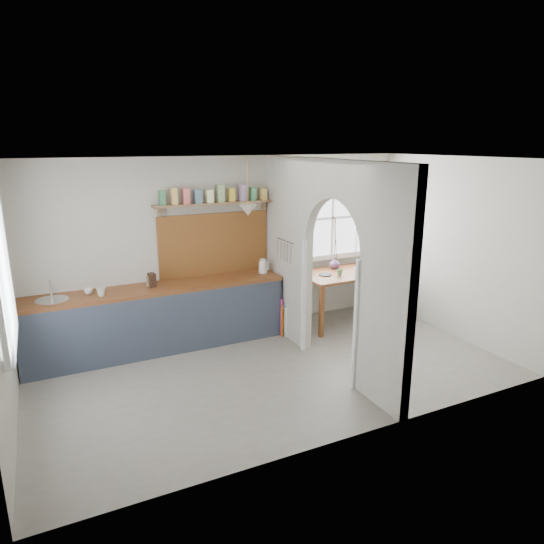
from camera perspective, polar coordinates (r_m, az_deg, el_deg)
name	(u,v)px	position (r m, az deg, el deg)	size (l,w,h in m)	color
floor	(275,370)	(6.23, 0.33, -11.51)	(5.80, 3.20, 0.01)	gray
ceiling	(275,159)	(5.58, 0.38, 13.13)	(5.80, 3.20, 0.01)	beige
walls	(275,271)	(5.77, 0.35, 0.11)	(5.81, 3.21, 2.60)	beige
partition	(323,252)	(6.11, 6.01, 2.35)	(0.12, 3.20, 2.60)	beige
nook_window	(332,218)	(7.91, 7.11, 6.32)	(1.76, 0.10, 1.30)	white
counter	(159,317)	(6.87, -13.18, -5.18)	(3.50, 0.60, 0.90)	brown
sink	(52,301)	(6.58, -24.44, -3.11)	(0.40, 0.40, 0.02)	silver
backsplash	(214,244)	(7.10, -6.78, 3.27)	(1.65, 0.03, 0.90)	brown
shelf	(215,199)	(6.91, -6.72, 8.51)	(1.75, 0.20, 0.21)	#906A49
pendant_lamp	(248,210)	(6.74, -2.84, 7.31)	(0.26, 0.26, 0.16)	silver
utensil_rail	(286,241)	(6.79, 1.62, 3.69)	(0.02, 0.02, 0.50)	silver
dining_table	(341,298)	(7.73, 8.10, -2.99)	(1.32, 0.88, 0.82)	brown
chair_left	(287,301)	(7.32, 1.73, -3.45)	(0.42, 0.42, 0.93)	white
chair_right	(389,289)	(8.17, 13.55, -1.99)	(0.41, 0.41, 0.90)	white
kettle	(263,266)	(7.19, -1.06, 0.71)	(0.17, 0.14, 0.21)	white
mug_a	(101,292)	(6.50, -19.46, -2.23)	(0.11, 0.11, 0.10)	beige
mug_b	(88,291)	(6.65, -20.78, -2.06)	(0.11, 0.11, 0.09)	silver
knife_block	(152,280)	(6.70, -13.94, -0.91)	(0.09, 0.12, 0.19)	#321B13
jar	(150,281)	(6.75, -14.20, -1.02)	(0.09, 0.09, 0.14)	#938A56
towel_magenta	(281,319)	(7.15, 1.10, -5.51)	(0.02, 0.03, 0.60)	#BE2E82
towel_orange	(282,321)	(7.14, 1.19, -5.76)	(0.02, 0.03, 0.49)	#EC6800
bowl	(364,271)	(7.65, 10.73, 0.17)	(0.27, 0.27, 0.07)	silver
table_cup	(340,272)	(7.44, 7.96, -0.05)	(0.10, 0.10, 0.09)	#578E53
plate	(325,275)	(7.42, 6.27, -0.32)	(0.19, 0.19, 0.02)	black
vase	(335,263)	(7.81, 7.39, 1.05)	(0.17, 0.17, 0.18)	#563A5D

